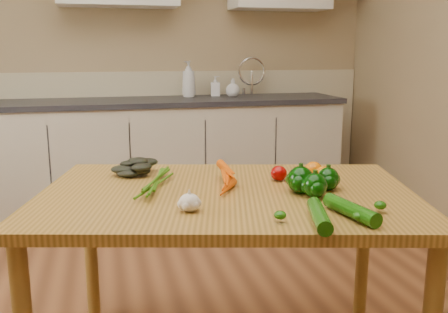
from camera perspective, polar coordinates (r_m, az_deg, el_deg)
name	(u,v)px	position (r m, az deg, el deg)	size (l,w,h in m)	color
room	(172,58)	(1.92, -5.95, 11.15)	(4.04, 5.04, 2.64)	brown
counter_run	(165,154)	(4.03, -6.73, 0.28)	(2.84, 0.64, 1.14)	#B1A993
table	(227,212)	(1.91, 0.34, -6.40)	(1.58, 1.22, 0.75)	#A67630
soap_bottle_a	(189,79)	(4.10, -4.05, 8.83)	(0.11, 0.11, 0.29)	silver
soap_bottle_b	(215,86)	(4.17, -1.00, 8.06)	(0.07, 0.08, 0.16)	silver
soap_bottle_c	(233,88)	(4.12, 1.02, 7.89)	(0.12, 0.12, 0.15)	silver
carrot_bunch	(203,178)	(1.95, -2.40, -2.44)	(0.26, 0.20, 0.07)	#D95005
leafy_greens	(135,163)	(2.16, -10.18, -0.78)	(0.20, 0.18, 0.10)	black
garlic_bulb	(189,203)	(1.66, -3.98, -5.27)	(0.07, 0.07, 0.06)	silver
pepper_a	(300,180)	(1.88, 8.73, -2.65)	(0.10, 0.10, 0.10)	black
pepper_b	(328,179)	(1.94, 11.80, -2.53)	(0.09, 0.09, 0.09)	black
pepper_c	(315,186)	(1.83, 10.34, -3.28)	(0.09, 0.09, 0.09)	black
tomato_a	(279,173)	(2.05, 6.28, -1.91)	(0.07, 0.07, 0.06)	#870402
tomato_b	(313,170)	(2.11, 10.18, -1.50)	(0.07, 0.07, 0.07)	#D36205
tomato_c	(324,175)	(2.02, 11.37, -2.11)	(0.08, 0.08, 0.07)	#D36205
zucchini_a	(351,210)	(1.65, 14.32, -5.92)	(0.05, 0.05, 0.24)	#134907
zucchini_b	(319,216)	(1.57, 10.83, -6.65)	(0.05, 0.05, 0.24)	#134907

